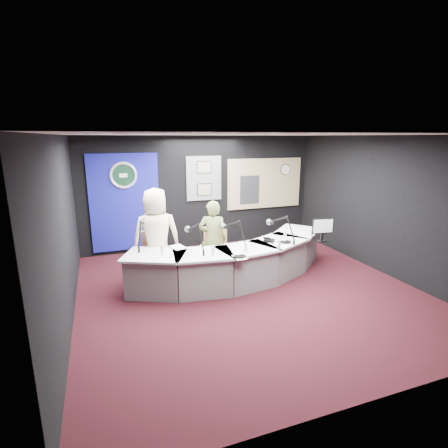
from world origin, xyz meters
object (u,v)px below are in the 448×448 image
object	(u,v)px
broadcast_desk	(236,262)
armchair_left	(158,257)
person_man	(157,236)
person_woman	(213,239)
armchair_right	(213,254)

from	to	relation	value
broadcast_desk	armchair_left	xyz separation A→B (m)	(-1.44, 0.49, 0.11)
person_man	person_woman	size ratio (longest dim) A/B	1.18
armchair_left	armchair_right	xyz separation A→B (m)	(1.10, -0.12, -0.02)
armchair_left	person_man	world-z (taller)	person_man
armchair_left	armchair_right	bearing A→B (deg)	-8.12
broadcast_desk	person_man	world-z (taller)	person_man
armchair_left	armchair_right	world-z (taller)	armchair_left
armchair_right	armchair_left	bearing A→B (deg)	-155.35
armchair_left	person_man	bearing A→B (deg)	0.00
armchair_right	person_man	world-z (taller)	person_man
armchair_right	person_woman	xyz separation A→B (m)	(0.00, 0.00, 0.31)
person_woman	broadcast_desk	bearing A→B (deg)	155.95
broadcast_desk	person_woman	xyz separation A→B (m)	(-0.34, 0.37, 0.40)
broadcast_desk	armchair_right	world-z (taller)	armchair_right
armchair_right	person_woman	size ratio (longest dim) A/B	0.60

